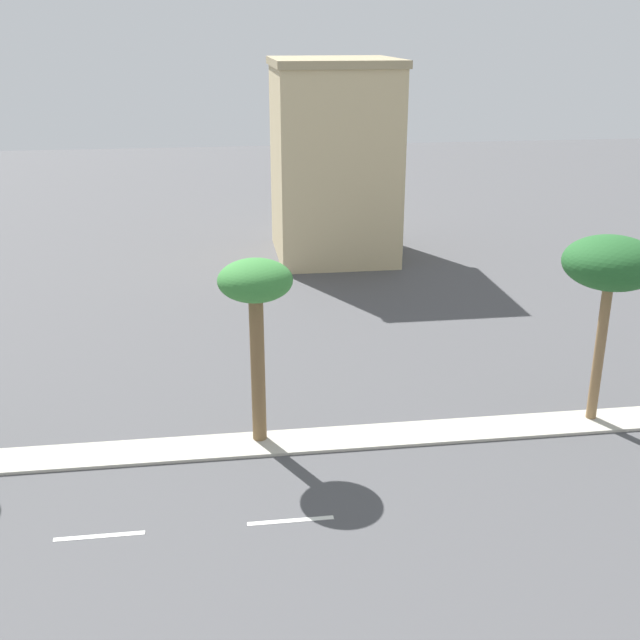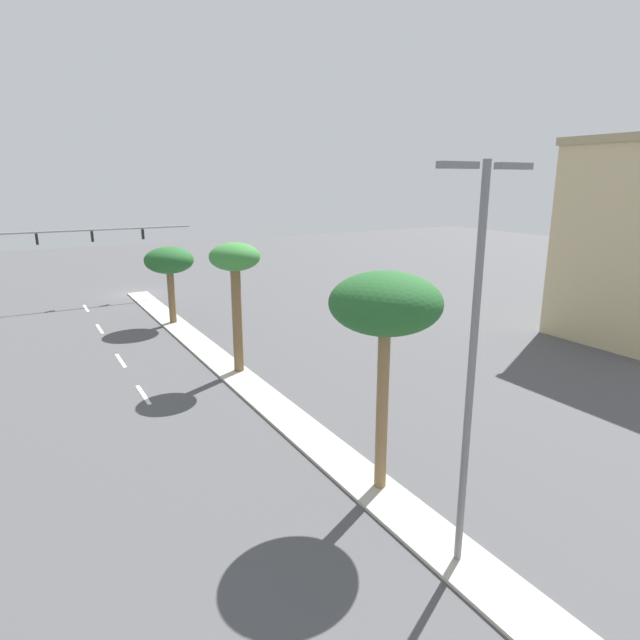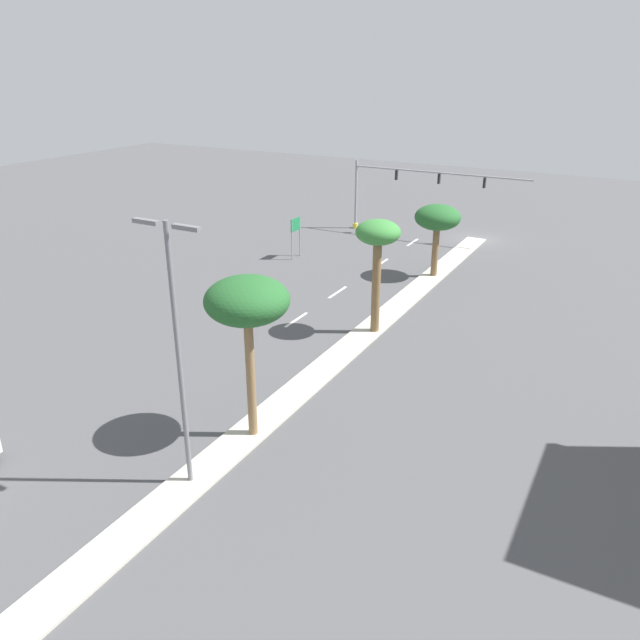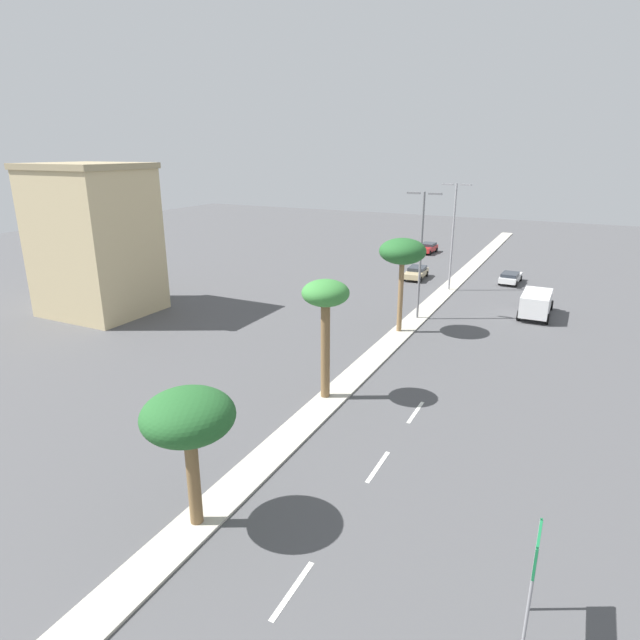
{
  "view_description": "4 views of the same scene",
  "coord_description": "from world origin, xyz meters",
  "px_view_note": "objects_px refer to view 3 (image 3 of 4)",
  "views": [
    {
      "loc": [
        26.41,
        23.55,
        14.95
      ],
      "look_at": [
        -2.75,
        27.57,
        3.94
      ],
      "focal_mm": 44.18,
      "sensor_mm": 36.0,
      "label": 1
    },
    {
      "loc": [
        9.82,
        51.59,
        10.39
      ],
      "look_at": [
        -3.3,
        28.85,
        3.52
      ],
      "focal_mm": 30.09,
      "sensor_mm": 36.0,
      "label": 2
    },
    {
      "loc": [
        -14.57,
        58.17,
        15.92
      ],
      "look_at": [
        -0.68,
        32.7,
        3.76
      ],
      "focal_mm": 34.95,
      "sensor_mm": 36.0,
      "label": 3
    },
    {
      "loc": [
        12.14,
        -0.81,
        14.13
      ],
      "look_at": [
        -3.34,
        30.16,
        2.93
      ],
      "focal_mm": 29.7,
      "sensor_mm": 36.0,
      "label": 4
    }
  ],
  "objects_px": {
    "traffic_signal_gantry": "(399,188)",
    "palm_tree_inboard": "(438,219)",
    "palm_tree_center": "(247,303)",
    "palm_tree_left": "(378,240)",
    "street_lamp_front": "(177,341)",
    "directional_road_sign": "(296,229)"
  },
  "relations": [
    {
      "from": "directional_road_sign",
      "to": "palm_tree_inboard",
      "type": "height_order",
      "value": "palm_tree_inboard"
    },
    {
      "from": "palm_tree_left",
      "to": "palm_tree_center",
      "type": "bearing_deg",
      "value": 89.5
    },
    {
      "from": "directional_road_sign",
      "to": "palm_tree_left",
      "type": "distance_m",
      "value": 17.35
    },
    {
      "from": "traffic_signal_gantry",
      "to": "palm_tree_center",
      "type": "height_order",
      "value": "palm_tree_center"
    },
    {
      "from": "traffic_signal_gantry",
      "to": "street_lamp_front",
      "type": "relative_size",
      "value": 1.61
    },
    {
      "from": "traffic_signal_gantry",
      "to": "palm_tree_inboard",
      "type": "distance_m",
      "value": 13.33
    },
    {
      "from": "traffic_signal_gantry",
      "to": "directional_road_sign",
      "type": "bearing_deg",
      "value": 68.56
    },
    {
      "from": "palm_tree_inboard",
      "to": "palm_tree_center",
      "type": "xyz_separation_m",
      "value": [
        -0.24,
        25.67,
        1.84
      ]
    },
    {
      "from": "directional_road_sign",
      "to": "palm_tree_center",
      "type": "distance_m",
      "value": 28.07
    },
    {
      "from": "palm_tree_inboard",
      "to": "street_lamp_front",
      "type": "bearing_deg",
      "value": 89.88
    },
    {
      "from": "palm_tree_left",
      "to": "palm_tree_inboard",
      "type": "bearing_deg",
      "value": -88.35
    },
    {
      "from": "palm_tree_left",
      "to": "palm_tree_center",
      "type": "relative_size",
      "value": 0.95
    },
    {
      "from": "palm_tree_inboard",
      "to": "palm_tree_left",
      "type": "height_order",
      "value": "palm_tree_left"
    },
    {
      "from": "palm_tree_inboard",
      "to": "palm_tree_left",
      "type": "xyz_separation_m",
      "value": [
        -0.35,
        12.29,
        1.36
      ]
    },
    {
      "from": "directional_road_sign",
      "to": "palm_tree_center",
      "type": "relative_size",
      "value": 0.46
    },
    {
      "from": "traffic_signal_gantry",
      "to": "street_lamp_front",
      "type": "height_order",
      "value": "street_lamp_front"
    },
    {
      "from": "traffic_signal_gantry",
      "to": "palm_tree_inboard",
      "type": "height_order",
      "value": "traffic_signal_gantry"
    },
    {
      "from": "traffic_signal_gantry",
      "to": "palm_tree_left",
      "type": "xyz_separation_m",
      "value": [
        -7.91,
        23.27,
        1.56
      ]
    },
    {
      "from": "traffic_signal_gantry",
      "to": "palm_tree_center",
      "type": "relative_size",
      "value": 2.3
    },
    {
      "from": "traffic_signal_gantry",
      "to": "street_lamp_front",
      "type": "distance_m",
      "value": 41.46
    },
    {
      "from": "directional_road_sign",
      "to": "palm_tree_left",
      "type": "relative_size",
      "value": 0.49
    },
    {
      "from": "directional_road_sign",
      "to": "street_lamp_front",
      "type": "relative_size",
      "value": 0.32
    }
  ]
}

